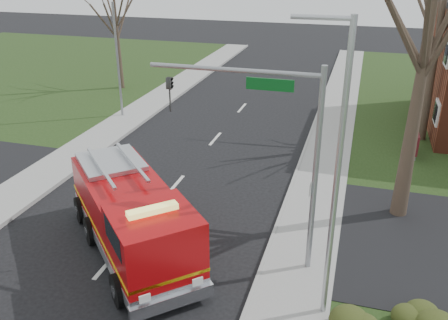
# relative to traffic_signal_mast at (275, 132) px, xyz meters

# --- Properties ---
(ground) EXTENTS (120.00, 120.00, 0.00)m
(ground) POSITION_rel_traffic_signal_mast_xyz_m (-5.21, -1.50, -4.71)
(ground) COLOR black
(ground) RESTS_ON ground
(sidewalk_right) EXTENTS (2.40, 80.00, 0.15)m
(sidewalk_right) POSITION_rel_traffic_signal_mast_xyz_m (0.99, -1.50, -4.63)
(sidewalk_right) COLOR gray
(sidewalk_right) RESTS_ON ground
(health_center_sign) EXTENTS (0.12, 2.00, 1.40)m
(health_center_sign) POSITION_rel_traffic_signal_mast_xyz_m (5.29, 11.00, -3.83)
(health_center_sign) COLOR #4E1217
(health_center_sign) RESTS_ON ground
(bare_tree_near) EXTENTS (6.00, 6.00, 12.00)m
(bare_tree_near) POSITION_rel_traffic_signal_mast_xyz_m (4.29, 4.50, 2.71)
(bare_tree_near) COLOR #3D3124
(bare_tree_near) RESTS_ON ground
(bare_tree_far) EXTENTS (5.25, 5.25, 10.50)m
(bare_tree_far) POSITION_rel_traffic_signal_mast_xyz_m (5.79, 13.50, 1.78)
(bare_tree_far) COLOR #3D3124
(bare_tree_far) RESTS_ON ground
(bare_tree_left) EXTENTS (4.50, 4.50, 9.00)m
(bare_tree_left) POSITION_rel_traffic_signal_mast_xyz_m (-15.21, 18.50, 0.86)
(bare_tree_left) COLOR #3D3124
(bare_tree_left) RESTS_ON ground
(traffic_signal_mast) EXTENTS (5.29, 0.18, 6.80)m
(traffic_signal_mast) POSITION_rel_traffic_signal_mast_xyz_m (0.00, 0.00, 0.00)
(traffic_signal_mast) COLOR gray
(traffic_signal_mast) RESTS_ON ground
(streetlight_pole) EXTENTS (1.48, 0.16, 8.40)m
(streetlight_pole) POSITION_rel_traffic_signal_mast_xyz_m (1.93, -2.00, -0.16)
(streetlight_pole) COLOR #B7BABF
(streetlight_pole) RESTS_ON ground
(utility_pole_far) EXTENTS (0.14, 0.14, 7.00)m
(utility_pole_far) POSITION_rel_traffic_signal_mast_xyz_m (-12.01, 12.50, -1.21)
(utility_pole_far) COLOR gray
(utility_pole_far) RESTS_ON ground
(fire_engine) EXTENTS (6.82, 6.98, 2.94)m
(fire_engine) POSITION_rel_traffic_signal_mast_xyz_m (-4.61, -0.71, -3.38)
(fire_engine) COLOR #A3070A
(fire_engine) RESTS_ON ground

